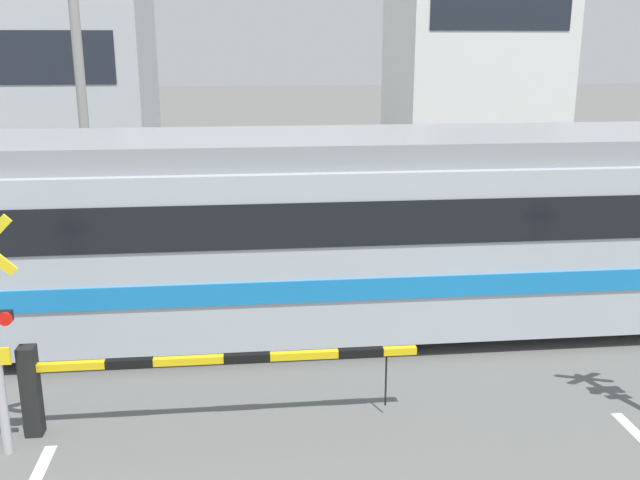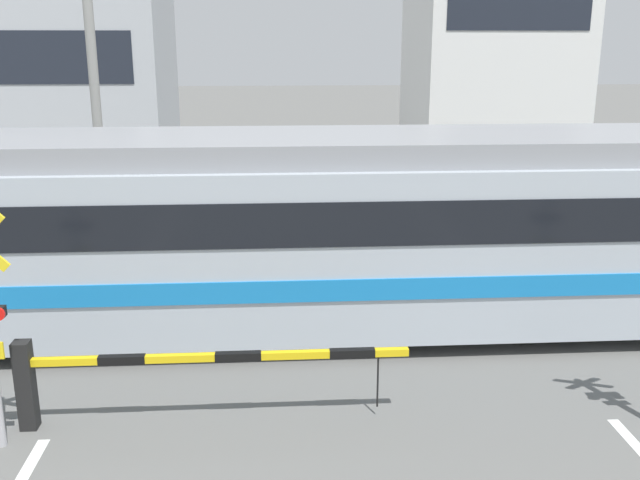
% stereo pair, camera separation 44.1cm
% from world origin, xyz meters
% --- Properties ---
extents(rail_track_near, '(50.00, 0.10, 0.08)m').
position_xyz_m(rail_track_near, '(0.00, 10.35, 0.04)').
color(rail_track_near, gray).
rests_on(rail_track_near, ground_plane).
extents(rail_track_far, '(50.00, 0.10, 0.08)m').
position_xyz_m(rail_track_far, '(0.00, 11.79, 0.04)').
color(rail_track_far, gray).
rests_on(rail_track_far, ground_plane).
extents(commuter_train, '(20.69, 2.98, 3.15)m').
position_xyz_m(commuter_train, '(4.14, 11.07, 1.69)').
color(commuter_train, '#ADB7C1').
rests_on(commuter_train, ground_plane).
extents(crossing_barrier_near, '(4.72, 0.20, 1.13)m').
position_xyz_m(crossing_barrier_near, '(-2.38, 8.05, 0.73)').
color(crossing_barrier_near, black).
rests_on(crossing_barrier_near, ground_plane).
extents(crossing_barrier_far, '(4.72, 0.20, 1.13)m').
position_xyz_m(crossing_barrier_far, '(2.38, 14.16, 0.73)').
color(crossing_barrier_far, black).
rests_on(crossing_barrier_far, ground_plane).
extents(pedestrian, '(0.38, 0.22, 1.58)m').
position_xyz_m(pedestrian, '(0.58, 16.48, 0.90)').
color(pedestrian, '#23232D').
rests_on(pedestrian, ground_plane).
extents(building_left_of_street, '(7.84, 5.09, 7.48)m').
position_xyz_m(building_left_of_street, '(-7.98, 24.12, 3.74)').
color(building_left_of_street, '#B2B7BC').
rests_on(building_left_of_street, ground_plane).
extents(building_right_of_street, '(5.15, 5.09, 10.83)m').
position_xyz_m(building_right_of_street, '(6.63, 24.12, 5.41)').
color(building_right_of_street, white).
rests_on(building_right_of_street, ground_plane).
extents(utility_pole_streetside, '(0.22, 0.22, 8.57)m').
position_xyz_m(utility_pole_streetside, '(-4.66, 16.66, 4.29)').
color(utility_pole_streetside, gray).
rests_on(utility_pole_streetside, ground_plane).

